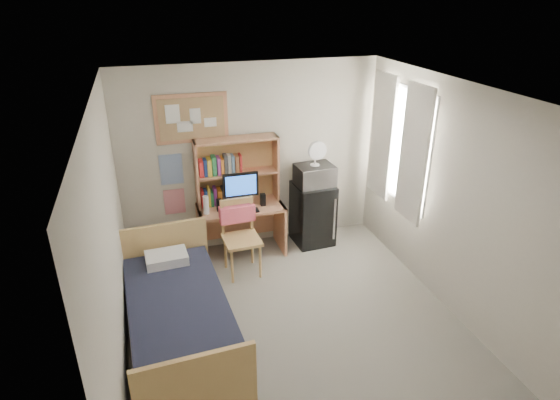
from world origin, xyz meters
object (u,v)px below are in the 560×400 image
object	(u,v)px
mini_fridge	(313,213)
microwave	(314,175)
bed	(179,321)
desk_fan	(315,154)
speaker_right	(263,200)
bulletin_board	(192,118)
monitor	(241,191)
desk_chair	(242,239)
desk	(241,230)
speaker_left	(219,205)

from	to	relation	value
mini_fridge	microwave	distance (m)	0.60
bed	desk_fan	xyz separation A→B (m)	(2.10, 1.64, 1.09)
speaker_right	bulletin_board	bearing A→B (deg)	157.05
monitor	bulletin_board	bearing A→B (deg)	146.58
desk_chair	monitor	bearing A→B (deg)	74.41
monitor	microwave	xyz separation A→B (m)	(1.07, 0.06, 0.08)
speaker_right	mini_fridge	bearing A→B (deg)	6.40
bulletin_board	bed	xyz separation A→B (m)	(-0.49, -1.93, -1.64)
microwave	bulletin_board	bearing A→B (deg)	166.51
bulletin_board	desk	distance (m)	1.67
bulletin_board	speaker_right	distance (m)	1.43
bulletin_board	desk_fan	bearing A→B (deg)	-10.30
desk_chair	speaker_right	distance (m)	0.68
desk_chair	mini_fridge	world-z (taller)	desk_chair
bed	desk	bearing A→B (deg)	54.75
desk	microwave	size ratio (longest dim) A/B	2.28
bed	mini_fridge	bearing A→B (deg)	35.31
speaker_left	mini_fridge	bearing A→B (deg)	3.61
monitor	desk_fan	size ratio (longest dim) A/B	1.57
desk_chair	microwave	size ratio (longest dim) A/B	1.95
desk_fan	speaker_left	bearing A→B (deg)	179.46
speaker_left	bed	bearing A→B (deg)	-114.80
desk_chair	monitor	size ratio (longest dim) A/B	1.99
desk	microwave	world-z (taller)	microwave
speaker_left	speaker_right	world-z (taller)	speaker_right
desk	speaker_right	world-z (taller)	speaker_right
bulletin_board	speaker_right	world-z (taller)	bulletin_board
desk	speaker_left	world-z (taller)	speaker_left
bed	desk_fan	size ratio (longest dim) A/B	6.28
desk_chair	microwave	xyz separation A→B (m)	(1.17, 0.51, 0.56)
desk_fan	microwave	bearing A→B (deg)	0.00
desk	speaker_right	size ratio (longest dim) A/B	6.90
monitor	desk_chair	bearing A→B (deg)	-102.92
desk	desk_chair	distance (m)	0.53
desk	monitor	world-z (taller)	monitor
mini_fridge	speaker_right	bearing A→B (deg)	-176.90
desk	speaker_left	size ratio (longest dim) A/B	7.07
mini_fridge	monitor	bearing A→B (deg)	-178.69
speaker_right	speaker_left	bearing A→B (deg)	-180.00
mini_fridge	monitor	size ratio (longest dim) A/B	1.80
monitor	speaker_left	bearing A→B (deg)	-180.00
microwave	mini_fridge	bearing A→B (deg)	90.00
mini_fridge	bed	bearing A→B (deg)	-144.91
monitor	desk_fan	bearing A→B (deg)	3.54
microwave	desk_fan	world-z (taller)	desk_fan
speaker_left	speaker_right	size ratio (longest dim) A/B	0.98
mini_fridge	monitor	world-z (taller)	monitor
bed	speaker_left	size ratio (longest dim) A/B	12.26
desk_chair	mini_fridge	bearing A→B (deg)	21.78
desk	mini_fridge	xyz separation A→B (m)	(1.07, 0.02, 0.09)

